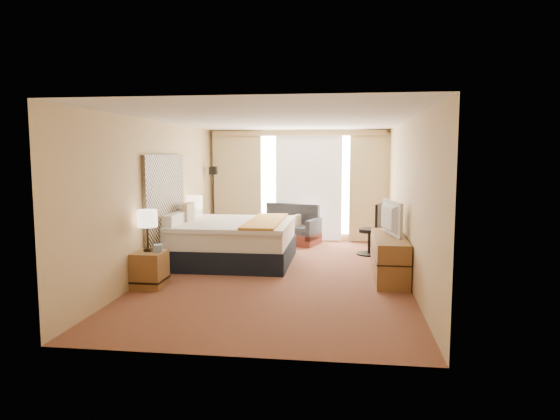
# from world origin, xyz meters

# --- Properties ---
(floor) EXTENTS (4.20, 7.00, 0.02)m
(floor) POSITION_xyz_m (0.00, 0.00, 0.00)
(floor) COLOR #5C1A1D
(floor) RESTS_ON ground
(ceiling) EXTENTS (4.20, 7.00, 0.02)m
(ceiling) POSITION_xyz_m (0.00, 0.00, 2.60)
(ceiling) COLOR silver
(ceiling) RESTS_ON wall_back
(wall_back) EXTENTS (4.20, 0.02, 2.60)m
(wall_back) POSITION_xyz_m (0.00, 3.50, 1.30)
(wall_back) COLOR tan
(wall_back) RESTS_ON ground
(wall_front) EXTENTS (4.20, 0.02, 2.60)m
(wall_front) POSITION_xyz_m (0.00, -3.50, 1.30)
(wall_front) COLOR tan
(wall_front) RESTS_ON ground
(wall_left) EXTENTS (0.02, 7.00, 2.60)m
(wall_left) POSITION_xyz_m (-2.10, 0.00, 1.30)
(wall_left) COLOR tan
(wall_left) RESTS_ON ground
(wall_right) EXTENTS (0.02, 7.00, 2.60)m
(wall_right) POSITION_xyz_m (2.10, 0.00, 1.30)
(wall_right) COLOR tan
(wall_right) RESTS_ON ground
(headboard) EXTENTS (0.06, 1.85, 1.50)m
(headboard) POSITION_xyz_m (-2.06, 0.20, 1.28)
(headboard) COLOR black
(headboard) RESTS_ON wall_left
(nightstand_left) EXTENTS (0.45, 0.52, 0.55)m
(nightstand_left) POSITION_xyz_m (-1.87, -1.05, 0.28)
(nightstand_left) COLOR brown
(nightstand_left) RESTS_ON floor
(nightstand_right) EXTENTS (0.45, 0.52, 0.55)m
(nightstand_right) POSITION_xyz_m (-1.87, 1.45, 0.28)
(nightstand_right) COLOR brown
(nightstand_right) RESTS_ON floor
(media_dresser) EXTENTS (0.50, 1.80, 0.70)m
(media_dresser) POSITION_xyz_m (1.83, 0.00, 0.35)
(media_dresser) COLOR brown
(media_dresser) RESTS_ON floor
(window) EXTENTS (2.30, 0.02, 2.30)m
(window) POSITION_xyz_m (0.25, 3.47, 1.32)
(window) COLOR white
(window) RESTS_ON wall_back
(curtains) EXTENTS (4.12, 0.19, 2.56)m
(curtains) POSITION_xyz_m (-0.00, 3.39, 1.41)
(curtains) COLOR beige
(curtains) RESTS_ON floor
(bed) EXTENTS (2.30, 2.11, 1.12)m
(bed) POSITION_xyz_m (-1.06, 0.85, 0.41)
(bed) COLOR black
(bed) RESTS_ON floor
(loveseat) EXTENTS (1.59, 1.17, 0.89)m
(loveseat) POSITION_xyz_m (-0.19, 3.04, 0.29)
(loveseat) COLOR #5C251A
(loveseat) RESTS_ON floor
(floor_lamp) EXTENTS (0.22, 0.22, 1.76)m
(floor_lamp) POSITION_xyz_m (-1.90, 2.89, 1.24)
(floor_lamp) COLOR black
(floor_lamp) RESTS_ON floor
(desk_chair) EXTENTS (0.51, 0.51, 1.05)m
(desk_chair) POSITION_xyz_m (1.65, 1.89, 0.47)
(desk_chair) COLOR black
(desk_chair) RESTS_ON floor
(lamp_left) EXTENTS (0.31, 0.31, 0.64)m
(lamp_left) POSITION_xyz_m (-1.90, -1.02, 1.05)
(lamp_left) COLOR black
(lamp_left) RESTS_ON nightstand_left
(lamp_right) EXTENTS (0.31, 0.31, 0.65)m
(lamp_right) POSITION_xyz_m (-1.92, 1.47, 1.06)
(lamp_right) COLOR black
(lamp_right) RESTS_ON nightstand_right
(tissue_box) EXTENTS (0.15, 0.15, 0.11)m
(tissue_box) POSITION_xyz_m (-1.74, -1.03, 0.61)
(tissue_box) COLOR #87ADD2
(tissue_box) RESTS_ON nightstand_left
(telephone) EXTENTS (0.19, 0.16, 0.07)m
(telephone) POSITION_xyz_m (-1.81, 1.33, 0.58)
(telephone) COLOR black
(telephone) RESTS_ON nightstand_right
(television) EXTENTS (0.33, 0.99, 0.57)m
(television) POSITION_xyz_m (1.78, 0.15, 0.98)
(television) COLOR black
(television) RESTS_ON media_dresser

